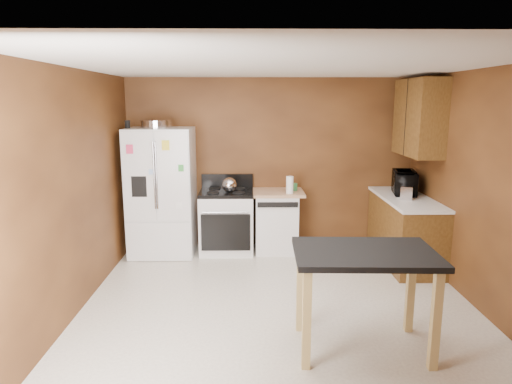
{
  "coord_description": "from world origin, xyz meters",
  "views": [
    {
      "loc": [
        -0.31,
        -4.48,
        2.17
      ],
      "look_at": [
        -0.23,
        0.85,
        1.1
      ],
      "focal_mm": 32.0,
      "sensor_mm": 36.0,
      "label": 1
    }
  ],
  "objects_px": {
    "kettle": "(229,185)",
    "refrigerator": "(162,192)",
    "toaster": "(407,192)",
    "roasting_pan": "(156,124)",
    "microwave": "(404,183)",
    "gas_range": "(227,221)",
    "pen_cup": "(127,124)",
    "island": "(364,266)",
    "green_canister": "(294,187)",
    "dishwasher": "(276,221)",
    "paper_towel": "(290,185)"
  },
  "relations": [
    {
      "from": "kettle",
      "to": "refrigerator",
      "type": "bearing_deg",
      "value": 178.32
    },
    {
      "from": "kettle",
      "to": "toaster",
      "type": "height_order",
      "value": "kettle"
    },
    {
      "from": "roasting_pan",
      "to": "kettle",
      "type": "height_order",
      "value": "roasting_pan"
    },
    {
      "from": "kettle",
      "to": "microwave",
      "type": "bearing_deg",
      "value": -3.5
    },
    {
      "from": "kettle",
      "to": "gas_range",
      "type": "xyz_separation_m",
      "value": [
        -0.05,
        0.09,
        -0.54
      ]
    },
    {
      "from": "pen_cup",
      "to": "island",
      "type": "xyz_separation_m",
      "value": [
        2.65,
        -2.58,
        -1.09
      ]
    },
    {
      "from": "green_canister",
      "to": "gas_range",
      "type": "xyz_separation_m",
      "value": [
        -0.98,
        -0.07,
        -0.48
      ]
    },
    {
      "from": "refrigerator",
      "to": "gas_range",
      "type": "distance_m",
      "value": 1.01
    },
    {
      "from": "microwave",
      "to": "dishwasher",
      "type": "bearing_deg",
      "value": 91.98
    },
    {
      "from": "microwave",
      "to": "gas_range",
      "type": "height_order",
      "value": "microwave"
    },
    {
      "from": "microwave",
      "to": "dishwasher",
      "type": "relative_size",
      "value": 0.59
    },
    {
      "from": "pen_cup",
      "to": "kettle",
      "type": "distance_m",
      "value": 1.62
    },
    {
      "from": "paper_towel",
      "to": "roasting_pan",
      "type": "bearing_deg",
      "value": 177.35
    },
    {
      "from": "roasting_pan",
      "to": "pen_cup",
      "type": "distance_m",
      "value": 0.39
    },
    {
      "from": "green_canister",
      "to": "gas_range",
      "type": "relative_size",
      "value": 0.09
    },
    {
      "from": "roasting_pan",
      "to": "paper_towel",
      "type": "bearing_deg",
      "value": -2.65
    },
    {
      "from": "roasting_pan",
      "to": "green_canister",
      "type": "distance_m",
      "value": 2.14
    },
    {
      "from": "paper_towel",
      "to": "toaster",
      "type": "xyz_separation_m",
      "value": [
        1.5,
        -0.43,
        -0.02
      ]
    },
    {
      "from": "paper_towel",
      "to": "microwave",
      "type": "relative_size",
      "value": 0.46
    },
    {
      "from": "roasting_pan",
      "to": "refrigerator",
      "type": "relative_size",
      "value": 0.24
    },
    {
      "from": "paper_towel",
      "to": "refrigerator",
      "type": "xyz_separation_m",
      "value": [
        -1.81,
        0.07,
        -0.11
      ]
    },
    {
      "from": "gas_range",
      "to": "paper_towel",
      "type": "bearing_deg",
      "value": -8.36
    },
    {
      "from": "kettle",
      "to": "refrigerator",
      "type": "height_order",
      "value": "refrigerator"
    },
    {
      "from": "refrigerator",
      "to": "gas_range",
      "type": "height_order",
      "value": "refrigerator"
    },
    {
      "from": "kettle",
      "to": "green_canister",
      "type": "xyz_separation_m",
      "value": [
        0.93,
        0.16,
        -0.06
      ]
    },
    {
      "from": "kettle",
      "to": "roasting_pan",
      "type": "bearing_deg",
      "value": 177.55
    },
    {
      "from": "kettle",
      "to": "island",
      "type": "relative_size",
      "value": 0.17
    },
    {
      "from": "pen_cup",
      "to": "dishwasher",
      "type": "bearing_deg",
      "value": 3.98
    },
    {
      "from": "pen_cup",
      "to": "gas_range",
      "type": "bearing_deg",
      "value": 5.08
    },
    {
      "from": "green_canister",
      "to": "dishwasher",
      "type": "relative_size",
      "value": 0.12
    },
    {
      "from": "green_canister",
      "to": "pen_cup",
      "type": "bearing_deg",
      "value": -175.29
    },
    {
      "from": "roasting_pan",
      "to": "kettle",
      "type": "distance_m",
      "value": 1.31
    },
    {
      "from": "paper_towel",
      "to": "green_canister",
      "type": "xyz_separation_m",
      "value": [
        0.08,
        0.2,
        -0.07
      ]
    },
    {
      "from": "toaster",
      "to": "dishwasher",
      "type": "xyz_separation_m",
      "value": [
        -1.68,
        0.58,
        -0.54
      ]
    },
    {
      "from": "pen_cup",
      "to": "dishwasher",
      "type": "xyz_separation_m",
      "value": [
        2.05,
        0.14,
        -1.4
      ]
    },
    {
      "from": "dishwasher",
      "to": "gas_range",
      "type": "bearing_deg",
      "value": -178.06
    },
    {
      "from": "kettle",
      "to": "island",
      "type": "xyz_separation_m",
      "value": [
        1.27,
        -2.61,
        -0.24
      ]
    },
    {
      "from": "roasting_pan",
      "to": "gas_range",
      "type": "distance_m",
      "value": 1.69
    },
    {
      "from": "toaster",
      "to": "microwave",
      "type": "bearing_deg",
      "value": 97.89
    },
    {
      "from": "refrigerator",
      "to": "dishwasher",
      "type": "relative_size",
      "value": 2.02
    },
    {
      "from": "roasting_pan",
      "to": "gas_range",
      "type": "relative_size",
      "value": 0.39
    },
    {
      "from": "gas_range",
      "to": "island",
      "type": "height_order",
      "value": "gas_range"
    },
    {
      "from": "roasting_pan",
      "to": "microwave",
      "type": "distance_m",
      "value": 3.53
    },
    {
      "from": "green_canister",
      "to": "dishwasher",
      "type": "xyz_separation_m",
      "value": [
        -0.26,
        -0.05,
        -0.49
      ]
    },
    {
      "from": "refrigerator",
      "to": "gas_range",
      "type": "bearing_deg",
      "value": 3.81
    },
    {
      "from": "refrigerator",
      "to": "island",
      "type": "height_order",
      "value": "refrigerator"
    },
    {
      "from": "paper_towel",
      "to": "island",
      "type": "bearing_deg",
      "value": -80.67
    },
    {
      "from": "green_canister",
      "to": "microwave",
      "type": "xyz_separation_m",
      "value": [
        1.5,
        -0.31,
        0.1
      ]
    },
    {
      "from": "toaster",
      "to": "microwave",
      "type": "distance_m",
      "value": 0.34
    },
    {
      "from": "pen_cup",
      "to": "paper_towel",
      "type": "xyz_separation_m",
      "value": [
        2.23,
        -0.01,
        -0.84
      ]
    }
  ]
}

